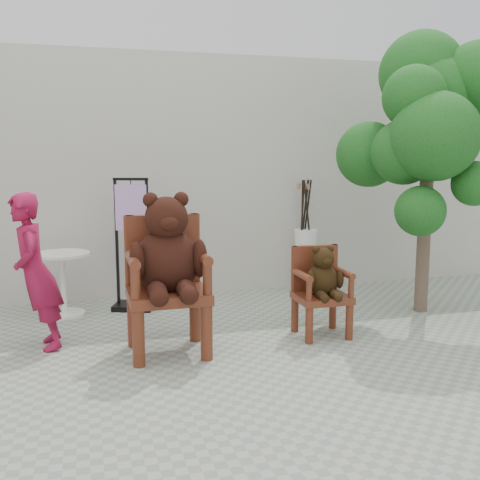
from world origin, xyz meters
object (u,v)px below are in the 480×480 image
(chair_big, at_px, (167,262))
(cafe_table, at_px, (63,276))
(chair_small, at_px, (321,282))
(stool_bucket, at_px, (306,243))
(display_stand, at_px, (133,259))
(tree, at_px, (428,114))
(person, at_px, (36,272))

(chair_big, relative_size, cafe_table, 2.06)
(chair_small, distance_m, stool_bucket, 1.80)
(display_stand, height_order, tree, tree)
(cafe_table, height_order, stool_bucket, stool_bucket)
(cafe_table, bearing_deg, tree, -14.82)
(display_stand, distance_m, tree, 3.63)
(chair_small, distance_m, display_stand, 2.24)
(cafe_table, xyz_separation_m, display_stand, (0.77, 0.05, 0.14))
(display_stand, bearing_deg, stool_bucket, 25.28)
(person, xyz_separation_m, stool_bucket, (3.19, 1.39, -0.08))
(cafe_table, xyz_separation_m, tree, (3.83, -1.01, 1.76))
(display_stand, relative_size, stool_bucket, 1.04)
(chair_big, relative_size, display_stand, 0.96)
(cafe_table, distance_m, display_stand, 0.79)
(chair_big, distance_m, chair_small, 1.56)
(stool_bucket, xyz_separation_m, tree, (0.83, -1.32, 1.56))
(chair_small, distance_m, cafe_table, 2.84)
(person, distance_m, cafe_table, 1.14)
(person, bearing_deg, chair_big, 62.83)
(tree, bearing_deg, chair_big, -170.51)
(chair_big, xyz_separation_m, person, (-1.13, 0.41, -0.11))
(chair_small, height_order, person, person)
(display_stand, bearing_deg, chair_small, -21.92)
(display_stand, bearing_deg, cafe_table, -157.09)
(chair_small, xyz_separation_m, display_stand, (-1.70, 1.46, 0.05))
(chair_big, bearing_deg, cafe_table, 122.17)
(person, height_order, cafe_table, person)
(person, height_order, stool_bucket, stool_bucket)
(person, relative_size, stool_bucket, 0.99)
(chair_small, relative_size, tree, 0.29)
(stool_bucket, bearing_deg, person, -156.45)
(chair_big, xyz_separation_m, tree, (2.89, 0.48, 1.38))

